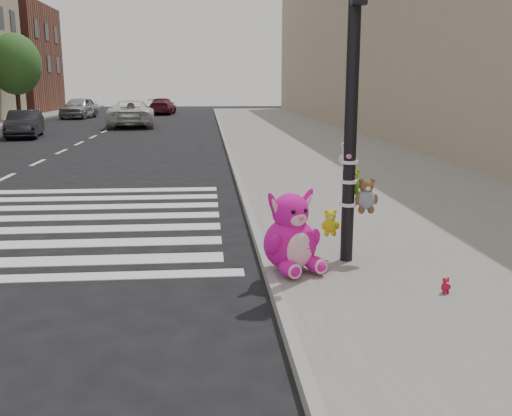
{
  "coord_description": "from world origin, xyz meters",
  "views": [
    {
      "loc": [
        0.8,
        -5.27,
        2.41
      ],
      "look_at": [
        1.45,
        2.32,
        0.75
      ],
      "focal_mm": 40.0,
      "sensor_mm": 36.0,
      "label": 1
    }
  ],
  "objects_px": {
    "car_dark_far": "(25,124)",
    "car_white_near": "(131,114)",
    "signal_pole": "(352,136)",
    "pink_bunny": "(291,238)",
    "red_teddy": "(446,285)"
  },
  "relations": [
    {
      "from": "red_teddy",
      "to": "car_white_near",
      "type": "xyz_separation_m",
      "value": [
        -6.9,
        27.92,
        0.53
      ]
    },
    {
      "from": "pink_bunny",
      "to": "car_dark_far",
      "type": "distance_m",
      "value": 22.58
    },
    {
      "from": "signal_pole",
      "to": "car_white_near",
      "type": "distance_m",
      "value": 27.33
    },
    {
      "from": "signal_pole",
      "to": "pink_bunny",
      "type": "relative_size",
      "value": 3.87
    },
    {
      "from": "red_teddy",
      "to": "car_white_near",
      "type": "height_order",
      "value": "car_white_near"
    },
    {
      "from": "signal_pole",
      "to": "car_dark_far",
      "type": "bearing_deg",
      "value": 116.77
    },
    {
      "from": "car_white_near",
      "to": "car_dark_far",
      "type": "bearing_deg",
      "value": 53.15
    },
    {
      "from": "car_dark_far",
      "to": "car_white_near",
      "type": "distance_m",
      "value": 7.61
    },
    {
      "from": "signal_pole",
      "to": "red_teddy",
      "type": "relative_size",
      "value": 21.86
    },
    {
      "from": "pink_bunny",
      "to": "car_white_near",
      "type": "relative_size",
      "value": 0.19
    },
    {
      "from": "car_dark_far",
      "to": "car_white_near",
      "type": "height_order",
      "value": "car_white_near"
    },
    {
      "from": "signal_pole",
      "to": "pink_bunny",
      "type": "height_order",
      "value": "signal_pole"
    },
    {
      "from": "signal_pole",
      "to": "car_white_near",
      "type": "bearing_deg",
      "value": 102.96
    },
    {
      "from": "signal_pole",
      "to": "pink_bunny",
      "type": "distance_m",
      "value": 1.5
    },
    {
      "from": "pink_bunny",
      "to": "car_white_near",
      "type": "bearing_deg",
      "value": 77.23
    }
  ]
}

